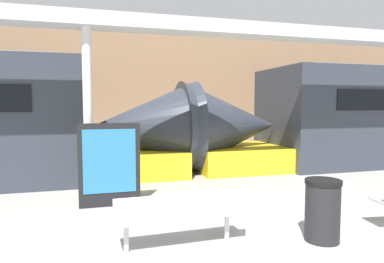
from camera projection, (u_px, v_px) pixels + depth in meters
station_wall at (131, 92)px, 14.80m from camera, size 56.00×0.20×5.00m
bench_near at (180, 213)px, 4.64m from camera, size 1.82×0.50×0.78m
trash_bin at (322, 210)px, 4.88m from camera, size 0.51×0.51×0.89m
poster_board at (110, 165)px, 6.51m from camera, size 1.15×0.07×1.60m
support_column_near at (88, 116)px, 6.79m from camera, size 0.18×0.18×3.45m
canopy_beam at (86, 20)px, 6.64m from camera, size 28.00×0.60×0.28m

